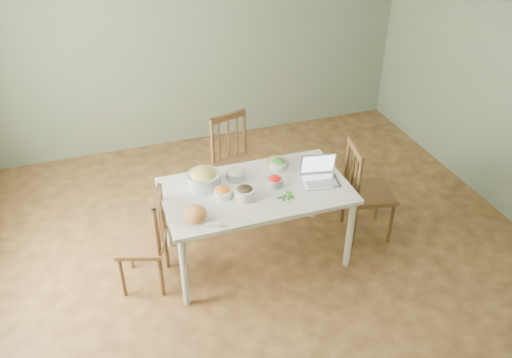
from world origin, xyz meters
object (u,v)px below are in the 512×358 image
object	(u,v)px
chair_right	(370,190)
chair_left	(142,241)
laptop	(322,172)
bread_boule	(195,214)
bowl_squash	(204,178)
chair_far	(239,165)
dining_table	(256,223)

from	to	relation	value
chair_right	chair_left	bearing A→B (deg)	100.97
chair_left	laptop	distance (m)	1.60
bread_boule	bowl_squash	distance (m)	0.47
chair_left	chair_right	distance (m)	2.10
chair_far	laptop	bearing A→B (deg)	-76.74
chair_far	bread_boule	bearing A→B (deg)	-137.88
chair_left	chair_far	bearing A→B (deg)	143.73
bread_boule	laptop	distance (m)	1.15
chair_right	laptop	world-z (taller)	chair_right
laptop	bowl_squash	bearing A→B (deg)	174.39
chair_far	chair_right	distance (m)	1.30
chair_left	bowl_squash	size ratio (longest dim) A/B	3.15
chair_far	bread_boule	world-z (taller)	chair_far
chair_left	bowl_squash	distance (m)	0.73
chair_right	bread_boule	world-z (taller)	chair_right
dining_table	bowl_squash	size ratio (longest dim) A/B	5.55
chair_right	bowl_squash	distance (m)	1.55
dining_table	bread_boule	world-z (taller)	bread_boule
bowl_squash	chair_left	bearing A→B (deg)	-161.70
chair_far	bowl_squash	xyz separation A→B (m)	(-0.49, -0.60, 0.33)
bowl_squash	dining_table	bearing A→B (deg)	-24.62
chair_left	bread_boule	world-z (taller)	chair_left
chair_far	chair_right	xyz separation A→B (m)	(1.02, -0.80, -0.00)
bread_boule	bowl_squash	bearing A→B (deg)	67.56
chair_far	laptop	distance (m)	1.05
dining_table	bowl_squash	world-z (taller)	bowl_squash
dining_table	chair_left	distance (m)	1.00
chair_left	bread_boule	size ratio (longest dim) A/B	4.89
chair_far	bowl_squash	size ratio (longest dim) A/B	3.45
bowl_squash	laptop	distance (m)	1.00
dining_table	bread_boule	bearing A→B (deg)	-156.65
bread_boule	laptop	world-z (taller)	laptop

